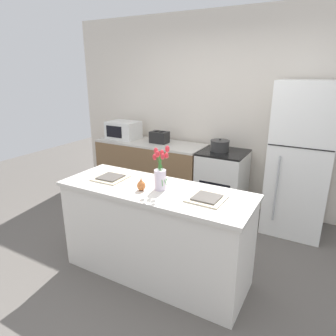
{
  "coord_description": "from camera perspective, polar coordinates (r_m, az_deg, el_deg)",
  "views": [
    {
      "loc": [
        1.33,
        -2.14,
        1.93
      ],
      "look_at": [
        0.0,
        0.25,
        1.03
      ],
      "focal_mm": 32.0,
      "sensor_mm": 36.0,
      "label": 1
    }
  ],
  "objects": [
    {
      "name": "ground_plane",
      "position": [
        3.17,
        -2.34,
        -19.24
      ],
      "size": [
        10.0,
        10.0,
        0.0
      ],
      "primitive_type": "plane",
      "color": "#59544F"
    },
    {
      "name": "back_wall",
      "position": [
        4.38,
        11.42,
        10.28
      ],
      "size": [
        5.2,
        0.08,
        2.7
      ],
      "color": "silver",
      "rests_on": "ground_plane"
    },
    {
      "name": "kitchen_island",
      "position": [
        2.92,
        -2.45,
        -12.11
      ],
      "size": [
        1.8,
        0.66,
        0.91
      ],
      "color": "silver",
      "rests_on": "ground_plane"
    },
    {
      "name": "back_counter",
      "position": [
        4.68,
        -3.26,
        -0.32
      ],
      "size": [
        1.68,
        0.6,
        0.89
      ],
      "color": "brown",
      "rests_on": "ground_plane"
    },
    {
      "name": "stove_range",
      "position": [
        4.2,
        10.23,
        -2.77
      ],
      "size": [
        0.6,
        0.61,
        0.89
      ],
      "color": "silver",
      "rests_on": "ground_plane"
    },
    {
      "name": "refrigerator",
      "position": [
        3.88,
        23.95,
        1.43
      ],
      "size": [
        0.68,
        0.67,
        1.82
      ],
      "color": "white",
      "rests_on": "ground_plane"
    },
    {
      "name": "flower_vase",
      "position": [
        2.64,
        -1.45,
        -1.19
      ],
      "size": [
        0.17,
        0.16,
        0.39
      ],
      "color": "silver",
      "rests_on": "kitchen_island"
    },
    {
      "name": "pear_figurine",
      "position": [
        2.66,
        -5.13,
        -3.28
      ],
      "size": [
        0.08,
        0.08,
        0.13
      ],
      "color": "#C66B33",
      "rests_on": "kitchen_island"
    },
    {
      "name": "plate_setting_left",
      "position": [
        2.99,
        -10.9,
        -1.84
      ],
      "size": [
        0.3,
        0.3,
        0.02
      ],
      "color": "beige",
      "rests_on": "kitchen_island"
    },
    {
      "name": "plate_setting_right",
      "position": [
        2.5,
        7.38,
        -5.75
      ],
      "size": [
        0.3,
        0.3,
        0.02
      ],
      "color": "beige",
      "rests_on": "kitchen_island"
    },
    {
      "name": "toaster",
      "position": [
        4.48,
        -1.65,
        5.89
      ],
      "size": [
        0.28,
        0.18,
        0.17
      ],
      "color": "black",
      "rests_on": "back_counter"
    },
    {
      "name": "cooking_pot",
      "position": [
        4.08,
        9.85,
        4.22
      ],
      "size": [
        0.26,
        0.26,
        0.17
      ],
      "color": "#2D2D2D",
      "rests_on": "stove_range"
    },
    {
      "name": "microwave",
      "position": [
        4.81,
        -8.49,
        7.17
      ],
      "size": [
        0.48,
        0.37,
        0.27
      ],
      "color": "white",
      "rests_on": "back_counter"
    }
  ]
}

